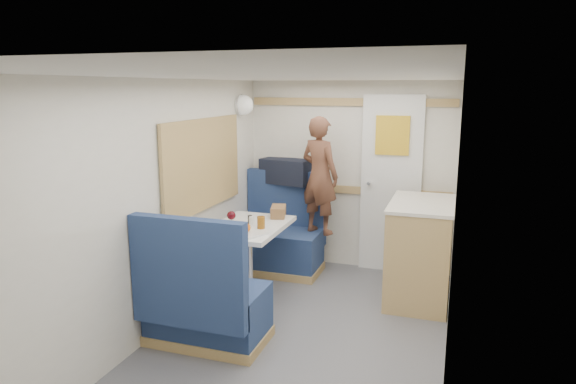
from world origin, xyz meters
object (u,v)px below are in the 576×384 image
(salt_grinder, at_px, (251,222))
(cheese_block, at_px, (243,227))
(dinette_table, at_px, (248,242))
(pepper_grinder, at_px, (250,221))
(galley_counter, at_px, (420,250))
(bench_far, at_px, (280,243))
(beer_glass, at_px, (261,223))
(tray, at_px, (243,234))
(wine_glass, at_px, (231,216))
(orange_fruit, at_px, (246,228))
(tumbler_left, at_px, (206,227))
(bench_near, at_px, (204,307))
(duffel_bag, at_px, (287,171))
(bread_loaf, at_px, (278,211))
(dome_light, at_px, (244,105))
(person, at_px, (320,175))

(salt_grinder, bearing_deg, cheese_block, -97.92)
(dinette_table, height_order, pepper_grinder, pepper_grinder)
(dinette_table, relative_size, galley_counter, 1.00)
(bench_far, bearing_deg, beer_glass, -80.70)
(tray, height_order, wine_glass, wine_glass)
(orange_fruit, bearing_deg, bench_far, 94.96)
(wine_glass, bearing_deg, tumbler_left, -130.42)
(galley_counter, xyz_separation_m, cheese_block, (-1.44, -0.74, 0.29))
(bench_near, xyz_separation_m, tray, (0.09, 0.55, 0.43))
(duffel_bag, relative_size, orange_fruit, 7.26)
(dinette_table, bearing_deg, orange_fruit, -70.11)
(beer_glass, relative_size, salt_grinder, 1.14)
(bench_far, height_order, bread_loaf, bench_far)
(bench_far, relative_size, wine_glass, 6.25)
(wine_glass, relative_size, bread_loaf, 0.69)
(bench_far, height_order, dome_light, dome_light)
(bench_near, bearing_deg, pepper_grinder, 87.85)
(galley_counter, height_order, tray, galley_counter)
(beer_glass, bearing_deg, dinette_table, 156.33)
(dome_light, height_order, tumbler_left, dome_light)
(cheese_block, bearing_deg, wine_glass, -175.20)
(galley_counter, bearing_deg, duffel_bag, 158.92)
(bread_loaf, bearing_deg, bench_near, -97.16)
(bench_near, bearing_deg, person, 76.39)
(salt_grinder, bearing_deg, wine_glass, -129.48)
(dinette_table, xyz_separation_m, dome_light, (-0.39, 0.85, 1.18))
(orange_fruit, bearing_deg, bench_near, -99.46)
(orange_fruit, height_order, bread_loaf, bread_loaf)
(dinette_table, distance_m, bench_far, 0.90)
(galley_counter, bearing_deg, salt_grinder, -157.16)
(dome_light, height_order, salt_grinder, dome_light)
(dome_light, xyz_separation_m, beer_glass, (0.54, -0.92, -0.98))
(orange_fruit, distance_m, tumbler_left, 0.34)
(orange_fruit, distance_m, cheese_block, 0.11)
(dome_light, bearing_deg, cheese_block, -67.89)
(wine_glass, bearing_deg, dinette_table, 69.91)
(salt_grinder, bearing_deg, bread_loaf, 75.95)
(wine_glass, relative_size, pepper_grinder, 1.69)
(duffel_bag, height_order, wine_glass, duffel_bag)
(duffel_bag, xyz_separation_m, tumbler_left, (-0.21, -1.50, -0.25))
(dinette_table, relative_size, tray, 2.57)
(bench_far, xyz_separation_m, wine_glass, (-0.07, -1.06, 0.54))
(bench_near, xyz_separation_m, wine_glass, (-0.07, 0.67, 0.54))
(cheese_block, height_order, tumbler_left, tumbler_left)
(cheese_block, bearing_deg, tumbler_left, -143.50)
(bench_far, distance_m, salt_grinder, 1.03)
(duffel_bag, xyz_separation_m, bread_loaf, (0.17, -0.75, -0.26))
(bench_far, distance_m, bench_near, 1.73)
(person, bearing_deg, tray, 98.21)
(person, height_order, orange_fruit, person)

